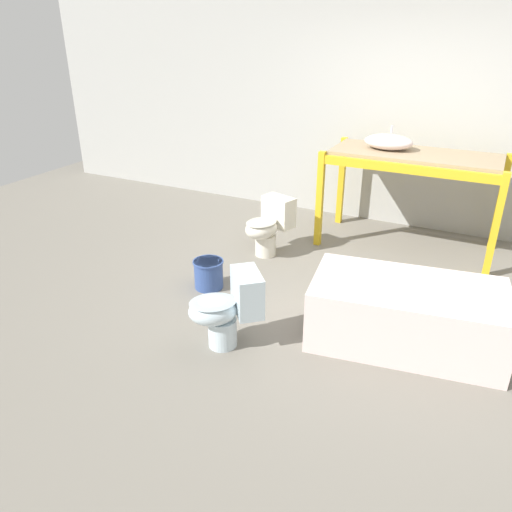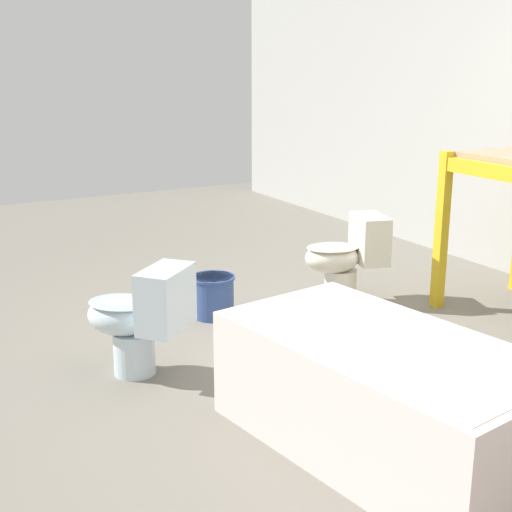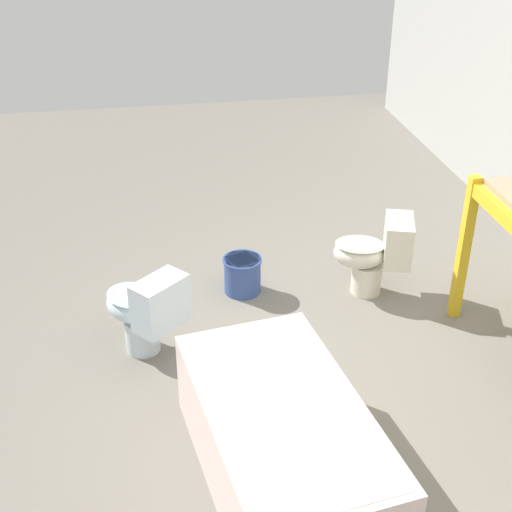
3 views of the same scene
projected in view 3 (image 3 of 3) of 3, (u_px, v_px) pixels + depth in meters
ground_plane at (344, 400)px, 4.38m from camera, size 12.00×12.00×0.00m
bathtub_main at (283, 437)px, 3.68m from camera, size 1.58×0.99×0.52m
toilet_near at (375, 253)px, 5.27m from camera, size 0.49×0.64×0.62m
toilet_far at (144, 310)px, 4.63m from camera, size 0.64×0.62×0.62m
bucket_white at (242, 274)px, 5.38m from camera, size 0.30×0.30×0.28m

